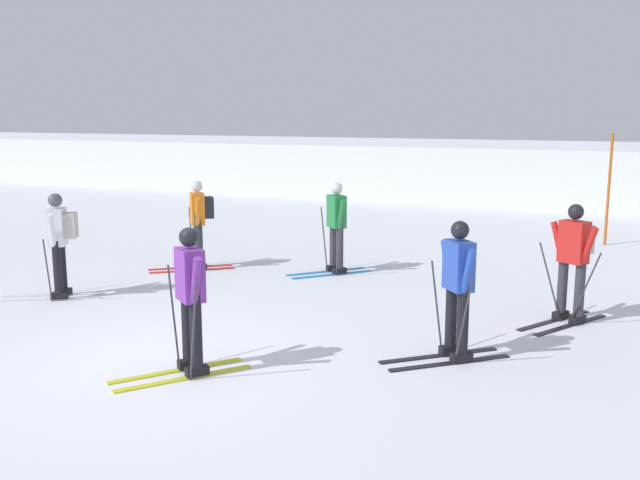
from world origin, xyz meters
TOP-DOWN VIEW (x-y plane):
  - ground_plane at (0.00, 0.00)m, footprint 120.00×120.00m
  - far_snow_ridge at (0.00, 20.00)m, footprint 80.00×8.02m
  - skier_blue at (3.15, 1.60)m, footprint 1.42×1.36m
  - skier_orange at (-2.53, 4.56)m, footprint 1.45×1.32m
  - skier_purple at (0.49, -0.12)m, footprint 1.25×1.51m
  - skier_green at (0.01, 5.30)m, footprint 1.35×1.43m
  - skier_white at (-3.36, 1.83)m, footprint 1.56×1.15m
  - skier_red at (4.30, 3.83)m, footprint 1.11×1.58m
  - trail_marker_pole at (4.50, 10.41)m, footprint 0.06×0.06m

SIDE VIEW (x-z plane):
  - ground_plane at x=0.00m, z-range 0.00..0.00m
  - skier_blue at x=3.15m, z-range 0.06..1.77m
  - skier_green at x=0.01m, z-range 0.06..1.77m
  - skier_purple at x=0.49m, z-range 0.06..1.77m
  - far_snow_ridge at x=0.00m, z-range 0.00..1.84m
  - skier_red at x=4.30m, z-range 0.10..1.81m
  - skier_white at x=-3.36m, z-range 0.10..1.81m
  - skier_orange at x=-2.53m, z-range 0.10..1.81m
  - trail_marker_pole at x=4.50m, z-range 0.00..2.53m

